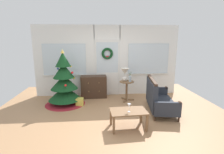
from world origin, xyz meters
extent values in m
plane|color=#AD7F56|center=(0.00, 0.00, 0.00)|extent=(6.76, 6.76, 0.00)
cube|color=white|center=(-1.52, 2.09, 1.27)|extent=(2.15, 0.08, 2.55)
cube|color=white|center=(1.52, 2.09, 1.27)|extent=(2.15, 0.08, 2.55)
cube|color=white|center=(0.00, 2.09, 2.30)|extent=(0.94, 0.08, 0.50)
cube|color=silver|center=(0.00, 2.05, 1.02)|extent=(0.90, 0.05, 2.05)
cube|color=white|center=(0.00, 2.03, 0.45)|extent=(0.78, 0.02, 0.80)
cube|color=silver|center=(0.00, 2.03, 1.40)|extent=(0.78, 0.01, 1.10)
cube|color=silver|center=(-1.52, 2.03, 1.35)|extent=(1.50, 0.01, 1.10)
cube|color=silver|center=(1.52, 2.03, 1.35)|extent=(1.50, 0.01, 1.10)
cube|color=silver|center=(-1.52, 2.02, 0.78)|extent=(1.59, 0.06, 0.03)
cube|color=silver|center=(1.52, 2.02, 0.78)|extent=(1.59, 0.06, 0.03)
torus|color=#123B1B|center=(0.00, 1.99, 1.55)|extent=(0.41, 0.09, 0.41)
cube|color=red|center=(0.00, 1.97, 1.42)|extent=(0.10, 0.02, 0.10)
cylinder|color=#4C331E|center=(-1.42, 1.17, 0.11)|extent=(0.10, 0.10, 0.21)
cone|color=maroon|center=(-1.42, 1.17, 0.05)|extent=(1.26, 1.26, 0.10)
cone|color=#14421E|center=(-1.42, 1.17, 0.38)|extent=(1.02, 1.02, 0.45)
cone|color=#14421E|center=(-1.42, 1.17, 0.74)|extent=(0.84, 0.84, 0.45)
cone|color=#14421E|center=(-1.42, 1.17, 1.09)|extent=(0.66, 0.66, 0.45)
cone|color=#14421E|center=(-1.42, 1.17, 1.45)|extent=(0.47, 0.47, 0.45)
cone|color=#E0BC4C|center=(-1.42, 1.17, 1.70)|extent=(0.12, 0.12, 0.12)
sphere|color=red|center=(-1.31, 0.82, 0.71)|extent=(0.07, 0.07, 0.07)
sphere|color=gold|center=(-1.13, 1.32, 0.82)|extent=(0.07, 0.07, 0.07)
sphere|color=silver|center=(-1.61, 1.31, 1.09)|extent=(0.08, 0.08, 0.08)
sphere|color=#264CB2|center=(-1.61, 1.30, 1.14)|extent=(0.06, 0.06, 0.06)
sphere|color=red|center=(-1.14, 1.10, 1.04)|extent=(0.08, 0.08, 0.08)
sphere|color=gold|center=(-1.20, 1.24, 1.22)|extent=(0.06, 0.06, 0.06)
sphere|color=silver|center=(-1.21, 1.57, 0.39)|extent=(0.07, 0.07, 0.07)
sphere|color=#264CB2|center=(-1.32, 1.47, 0.70)|extent=(0.07, 0.07, 0.07)
cube|color=#3D281C|center=(-0.50, 1.79, 0.39)|extent=(0.92, 0.45, 0.78)
sphere|color=tan|center=(-0.68, 1.56, 0.58)|extent=(0.03, 0.03, 0.03)
sphere|color=tan|center=(-0.32, 1.58, 0.58)|extent=(0.03, 0.03, 0.03)
sphere|color=tan|center=(-0.68, 1.56, 0.28)|extent=(0.03, 0.03, 0.03)
sphere|color=tan|center=(-0.32, 1.58, 0.28)|extent=(0.03, 0.03, 0.03)
cylinder|color=#3D281C|center=(1.68, -0.33, 0.07)|extent=(0.05, 0.05, 0.14)
cylinder|color=#3D281C|center=(1.87, 1.01, 0.07)|extent=(0.05, 0.05, 0.14)
cylinder|color=#3D281C|center=(1.08, -0.25, 0.07)|extent=(0.05, 0.05, 0.14)
cylinder|color=#3D281C|center=(1.28, 1.10, 0.07)|extent=(0.05, 0.05, 0.14)
cube|color=#282D38|center=(1.48, 0.38, 0.21)|extent=(0.90, 1.39, 0.14)
cube|color=#282D38|center=(1.18, 0.42, 0.59)|extent=(0.30, 1.30, 0.62)
cube|color=#3D281C|center=(1.18, 0.42, 0.93)|extent=(0.26, 1.27, 0.06)
cube|color=#282D38|center=(1.38, -0.31, 0.33)|extent=(0.67, 0.18, 0.38)
cylinder|color=#3D281C|center=(1.67, -0.35, 0.50)|extent=(0.10, 0.10, 0.09)
cube|color=#282D38|center=(1.58, 1.07, 0.33)|extent=(0.67, 0.18, 0.38)
cylinder|color=#3D281C|center=(1.87, 1.03, 0.50)|extent=(0.10, 0.10, 0.09)
cylinder|color=brown|center=(0.61, 1.34, 0.66)|extent=(0.48, 0.48, 0.02)
cylinder|color=brown|center=(0.61, 1.34, 0.32)|extent=(0.07, 0.07, 0.65)
cube|color=brown|center=(0.77, 1.34, 0.02)|extent=(0.20, 0.05, 0.04)
cube|color=brown|center=(0.53, 1.48, 0.02)|extent=(0.14, 0.20, 0.04)
cube|color=brown|center=(0.53, 1.20, 0.02)|extent=(0.14, 0.20, 0.04)
sphere|color=silver|center=(0.55, 1.38, 0.75)|extent=(0.16, 0.16, 0.16)
cylinder|color=silver|center=(0.55, 1.38, 0.88)|extent=(0.02, 0.02, 0.06)
cone|color=silver|center=(0.55, 1.38, 1.01)|extent=(0.28, 0.28, 0.20)
cylinder|color=#99ADBC|center=(0.71, 1.28, 0.75)|extent=(0.09, 0.09, 0.16)
sphere|color=#99ADBC|center=(0.71, 1.28, 0.83)|extent=(0.10, 0.10, 0.10)
cylinder|color=#4C7042|center=(0.69, 1.28, 0.93)|extent=(0.07, 0.01, 0.17)
cylinder|color=#4C7042|center=(0.71, 1.28, 0.93)|extent=(0.01, 0.01, 0.18)
cylinder|color=#4C7042|center=(0.73, 1.28, 0.93)|extent=(0.07, 0.01, 0.17)
cube|color=brown|center=(0.34, -0.54, 0.42)|extent=(0.87, 0.57, 0.03)
cube|color=brown|center=(-0.02, -0.78, 0.20)|extent=(0.05, 0.05, 0.40)
cube|color=brown|center=(0.74, -0.73, 0.20)|extent=(0.05, 0.05, 0.40)
cube|color=brown|center=(-0.05, -0.34, 0.20)|extent=(0.05, 0.05, 0.40)
cube|color=brown|center=(0.71, -0.29, 0.20)|extent=(0.05, 0.05, 0.40)
cylinder|color=silver|center=(0.34, -0.60, 0.43)|extent=(0.06, 0.06, 0.01)
cylinder|color=silver|center=(0.34, -0.60, 0.49)|extent=(0.01, 0.01, 0.10)
cone|color=silver|center=(0.34, -0.60, 0.58)|extent=(0.08, 0.08, 0.09)
cube|color=#D8C64C|center=(-0.94, 1.01, 0.12)|extent=(0.23, 0.21, 0.23)
camera|label=1|loc=(-0.35, -4.27, 2.05)|focal=27.94mm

